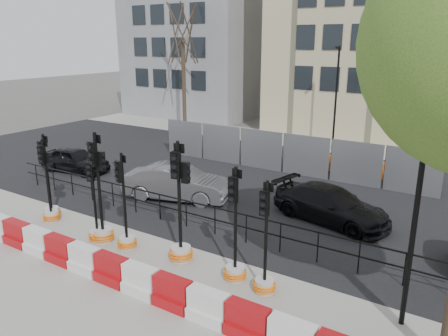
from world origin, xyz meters
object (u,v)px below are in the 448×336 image
Objects in this scene: traffic_signal_d at (101,217)px; car_a at (75,160)px; traffic_signal_a at (50,201)px; traffic_signal_h at (265,271)px; car_c at (331,205)px; lamp_post_near at (418,193)px.

car_a is at bearing 149.29° from traffic_signal_d.
traffic_signal_a is 0.87× the size of traffic_signal_d.
traffic_signal_h reaches higher than car_c.
traffic_signal_d is at bearing -129.91° from car_a.
car_c is at bearing 94.66° from traffic_signal_h.
traffic_signal_h is 0.66× the size of car_c.
car_c is at bearing -92.54° from car_a.
car_c is at bearing 124.90° from lamp_post_near.
traffic_signal_d is 0.96× the size of car_a.
lamp_post_near is 1.59× the size of car_a.
traffic_signal_d is (-9.08, -0.67, -2.36)m from lamp_post_near.
traffic_signal_a reaches higher than traffic_signal_h.
traffic_signal_h is 5.43m from car_c.
traffic_signal_a is at bearing 175.79° from traffic_signal_d.
car_c is (-0.14, 5.42, 0.00)m from traffic_signal_h.
traffic_signal_a is (-12.23, -0.26, -2.57)m from lamp_post_near.
traffic_signal_h is at bearing -115.79° from car_a.
traffic_signal_a is at bearing -178.76° from lamp_post_near.
lamp_post_near reaches higher than traffic_signal_h.
car_a is at bearing 129.85° from traffic_signal_a.
traffic_signal_h reaches higher than car_a.
car_a is at bearing 163.53° from traffic_signal_h.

